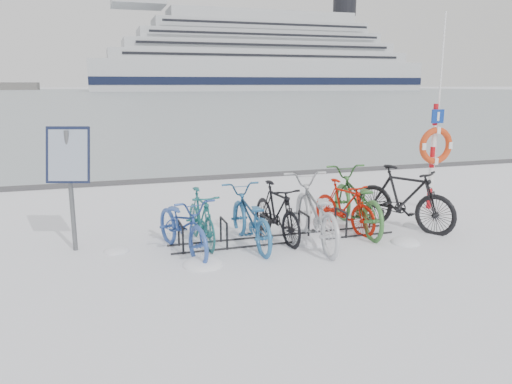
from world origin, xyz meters
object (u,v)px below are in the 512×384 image
at_px(info_board, 69,163).
at_px(lifebuoy_station, 435,146).
at_px(bike_rack, 284,230).
at_px(cruise_ferry, 259,61).

bearing_deg(info_board, lifebuoy_station, 22.23).
distance_m(bike_rack, lifebuoy_station, 4.14).
relative_size(info_board, lifebuoy_station, 0.49).
xyz_separation_m(bike_rack, cruise_ferry, (60.80, 191.45, 11.89)).
bearing_deg(info_board, bike_rack, 9.36).
bearing_deg(lifebuoy_station, bike_rack, -163.70).
distance_m(lifebuoy_station, cruise_ferry, 198.98).
xyz_separation_m(bike_rack, info_board, (-3.45, 0.48, 1.27)).
bearing_deg(lifebuoy_station, info_board, -174.98).
bearing_deg(info_board, cruise_ferry, 88.61).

